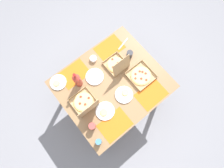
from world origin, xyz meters
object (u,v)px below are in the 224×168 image
cup_red (99,142)px  pizza_box_edge_far (141,76)px  pizza_box_corner_right (85,103)px  cup_clear_left (92,126)px  cup_clear_right (130,54)px  plate_near_right (105,111)px  pizza_box_corner_left (117,65)px  plate_near_left (58,82)px  plate_middle (124,95)px  condiment_bowl (93,59)px  soda_bottle (77,80)px  plate_far_left (95,77)px

cup_red → pizza_box_edge_far: bearing=-162.2°
pizza_box_corner_right → cup_clear_left: bearing=71.4°
cup_clear_left → cup_red: size_ratio=1.16×
cup_clear_right → plate_near_right: bearing=27.6°
pizza_box_corner_left → cup_clear_left: 0.80m
plate_near_left → cup_clear_right: (-0.92, 0.28, 0.04)m
plate_middle → pizza_box_corner_left: bearing=-116.3°
plate_middle → cup_clear_left: (0.52, 0.06, 0.04)m
cup_red → pizza_box_corner_right: bearing=-107.3°
plate_near_left → pizza_box_edge_far: bearing=145.8°
pizza_box_corner_left → plate_near_right: 0.59m
condiment_bowl → plate_middle: bearing=90.5°
pizza_box_corner_left → soda_bottle: size_ratio=0.88×
pizza_box_corner_right → cup_red: 0.46m
pizza_box_edge_far → plate_far_left: size_ratio=1.30×
pizza_box_corner_right → plate_far_left: pizza_box_corner_right is taller
pizza_box_corner_left → plate_middle: pizza_box_corner_left is taller
plate_far_left → plate_middle: bearing=108.7°
cup_clear_right → plate_near_left: bearing=-17.1°
cup_red → cup_clear_right: bearing=-148.5°
plate_middle → plate_near_right: 0.31m
plate_near_left → cup_red: 0.87m
pizza_box_corner_right → pizza_box_corner_left: size_ratio=1.08×
cup_clear_right → cup_clear_left: cup_clear_left is taller
plate_far_left → soda_bottle: size_ratio=0.70×
plate_near_right → condiment_bowl: condiment_bowl is taller
pizza_box_edge_far → plate_middle: 0.32m
plate_far_left → cup_red: size_ratio=2.49×
plate_near_right → soda_bottle: size_ratio=0.70×
pizza_box_corner_left → pizza_box_edge_far: (-0.15, 0.29, -0.03)m
pizza_box_corner_right → pizza_box_corner_left: (-0.60, -0.14, -0.00)m
cup_clear_right → cup_clear_left: bearing=24.3°
plate_near_right → pizza_box_corner_right: bearing=-59.1°
plate_near_right → soda_bottle: 0.49m
cup_clear_left → plate_middle: bearing=-173.6°
plate_near_right → pizza_box_edge_far: bearing=-174.4°
pizza_box_edge_far → plate_middle: pizza_box_edge_far is taller
plate_near_right → cup_red: 0.35m
plate_far_left → condiment_bowl: (-0.13, -0.20, 0.01)m
pizza_box_edge_far → plate_near_right: bearing=5.6°
pizza_box_edge_far → cup_red: bearing=17.8°
soda_bottle → cup_red: (0.24, 0.70, -0.09)m
pizza_box_edge_far → plate_near_left: pizza_box_edge_far is taller
plate_far_left → plate_middle: plate_middle is taller
pizza_box_corner_right → pizza_box_corner_left: 0.62m
pizza_box_edge_far → plate_middle: size_ratio=1.35×
cup_red → plate_middle: bearing=-157.7°
cup_clear_left → plate_near_right: bearing=-167.6°
pizza_box_corner_left → condiment_bowl: pizza_box_corner_left is taller
pizza_box_corner_right → plate_middle: (-0.43, 0.21, -0.04)m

